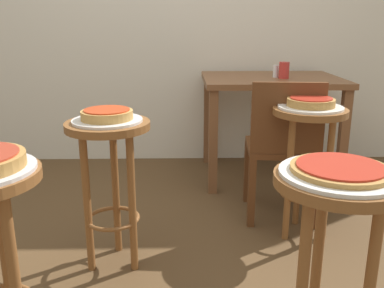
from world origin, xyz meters
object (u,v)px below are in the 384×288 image
Objects in this scene: serving_plate_leftside at (107,120)px; dining_table at (271,93)px; serving_plate_rear at (310,107)px; cup_near_edge at (284,70)px; serving_plate_foreground at (340,174)px; stool_rear at (308,143)px; stool_leftside at (110,161)px; condiment_shaker at (276,71)px; wooden_chair at (283,145)px; stool_foreground at (334,233)px; pizza_foreground at (340,169)px; pizza_leftside at (107,114)px; pizza_rear at (311,102)px.

dining_table is at bearing 50.95° from serving_plate_leftside.
serving_plate_leftside is 1.58m from dining_table.
serving_plate_rear is 2.92× the size of cup_near_edge.
serving_plate_foreground is 0.50× the size of stool_rear.
stool_rear is at bearing -89.04° from dining_table.
stool_leftside is 8.24× the size of condiment_shaker.
stool_leftside is at bearing -152.82° from wooden_chair.
serving_plate_rear reaches higher than stool_leftside.
condiment_shaker is at bearing -46.20° from dining_table.
stool_leftside is 1.59m from dining_table.
serving_plate_foreground is 1.06× the size of serving_plate_rear.
stool_foreground is 2.47× the size of pizza_foreground.
pizza_leftside is 1.08m from wooden_chair.
wooden_chair reaches higher than serving_plate_foreground.
condiment_shaker is at bearing 49.69° from pizza_leftside.
serving_plate_foreground is 1.22× the size of pizza_foreground.
pizza_leftside is 1.59m from dining_table.
pizza_leftside is 0.95× the size of pizza_rear.
pizza_rear is at bearing 15.60° from serving_plate_leftside.
wooden_chair is at bearing 114.12° from stool_rear.
serving_plate_leftside reaches higher than stool_leftside.
wooden_chair reaches higher than pizza_leftside.
serving_plate_foreground is 1.53× the size of pizza_leftside.
pizza_leftside is 2.67× the size of condiment_shaker.
stool_rear is at bearing 180.00° from serving_plate_rear.
stool_leftside is 1.05m from stool_rear.
serving_plate_leftside is at bearing -132.94° from cup_near_edge.
stool_rear is (0.20, 1.00, -0.20)m from serving_plate_foreground.
cup_near_edge is 0.07m from condiment_shaker.
serving_plate_foreground is 1.12× the size of serving_plate_leftside.
pizza_foreground is 0.92× the size of serving_plate_leftside.
stool_foreground is at bearing -41.53° from serving_plate_leftside.
stool_foreground and stool_rear have the same top height.
serving_plate_leftside is 1.05m from serving_plate_rear.
cup_near_edge is 1.32× the size of condiment_shaker.
pizza_rear is 0.36m from wooden_chair.
stool_rear is (1.01, 0.28, -0.20)m from serving_plate_leftside.
stool_leftside is 1.07m from pizza_rear.
stool_foreground is 0.20m from serving_plate_foreground.
serving_plate_foreground is 0.36× the size of dining_table.
wooden_chair is at bearing 84.34° from serving_plate_foreground.
condiment_shaker is at bearing 49.69° from stool_leftside.
serving_plate_leftside is 3.64× the size of condiment_shaker.
pizza_leftside is at bearing -164.40° from serving_plate_rear.
serving_plate_rear is (0.20, 1.00, 0.20)m from stool_foreground.
stool_leftside is 1.59m from cup_near_edge.
stool_rear is 8.24× the size of condiment_shaker.
stool_foreground is 2.14× the size of serving_plate_rear.
cup_near_edge is (0.07, -0.08, 0.18)m from dining_table.
condiment_shaker reaches higher than stool_foreground.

